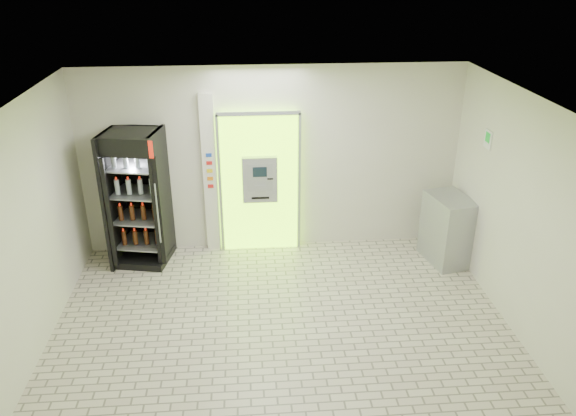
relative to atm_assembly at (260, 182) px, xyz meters
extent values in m
plane|color=beige|center=(0.20, -2.41, -1.17)|extent=(6.00, 6.00, 0.00)
plane|color=silver|center=(0.20, 0.09, 0.33)|extent=(6.00, 0.00, 6.00)
plane|color=silver|center=(0.20, -4.91, 0.33)|extent=(6.00, 0.00, 6.00)
plane|color=silver|center=(-2.80, -2.41, 0.33)|extent=(0.00, 5.00, 5.00)
plane|color=silver|center=(3.20, -2.41, 0.33)|extent=(0.00, 5.00, 5.00)
plane|color=white|center=(0.20, -2.41, 1.83)|extent=(6.00, 6.00, 0.00)
cube|color=#92FD11|center=(0.00, 0.02, -0.02)|extent=(1.20, 0.12, 2.30)
cube|color=gray|center=(0.00, -0.05, 1.13)|extent=(1.28, 0.04, 0.06)
cube|color=gray|center=(-0.63, -0.05, -0.02)|extent=(0.04, 0.04, 2.30)
cube|color=gray|center=(0.63, -0.05, -0.02)|extent=(0.04, 0.04, 2.30)
cube|color=black|center=(0.10, -0.04, -0.67)|extent=(0.62, 0.01, 0.67)
cube|color=black|center=(-0.34, -0.04, 0.81)|extent=(0.22, 0.01, 0.18)
cube|color=#9A9CA1|center=(0.00, -0.09, 0.08)|extent=(0.55, 0.12, 0.75)
cube|color=black|center=(0.00, -0.16, 0.23)|extent=(0.22, 0.01, 0.16)
cube|color=gray|center=(0.00, -0.16, -0.05)|extent=(0.16, 0.01, 0.12)
cube|color=black|center=(0.16, -0.16, 0.11)|extent=(0.09, 0.01, 0.02)
cube|color=black|center=(0.00, -0.16, -0.21)|extent=(0.28, 0.01, 0.03)
cube|color=silver|center=(-0.78, 0.04, 0.13)|extent=(0.22, 0.10, 2.60)
cube|color=#193FB2|center=(-0.78, -0.02, 0.48)|extent=(0.09, 0.01, 0.06)
cube|color=red|center=(-0.78, -0.02, 0.35)|extent=(0.09, 0.01, 0.06)
cube|color=yellow|center=(-0.78, -0.02, 0.22)|extent=(0.09, 0.01, 0.06)
cube|color=orange|center=(-0.78, -0.02, 0.09)|extent=(0.09, 0.01, 0.06)
cube|color=red|center=(-0.78, -0.02, -0.04)|extent=(0.09, 0.01, 0.06)
cube|color=black|center=(-1.88, -0.29, -0.10)|extent=(0.93, 0.87, 2.14)
cube|color=black|center=(-1.88, 0.05, -0.10)|extent=(0.80, 0.21, 2.14)
cube|color=red|center=(-1.88, -0.65, 0.83)|extent=(0.77, 0.16, 0.26)
cube|color=white|center=(-1.88, -0.65, 0.83)|extent=(0.44, 0.09, 0.07)
cube|color=black|center=(-1.88, -0.29, -1.12)|extent=(0.93, 0.87, 0.11)
cylinder|color=gray|center=(-1.54, -0.67, -0.19)|extent=(0.03, 0.03, 0.96)
cube|color=gray|center=(-1.88, -0.29, -0.85)|extent=(0.78, 0.74, 0.02)
cube|color=gray|center=(-1.88, -0.29, -0.42)|extent=(0.78, 0.74, 0.02)
cube|color=gray|center=(-1.88, -0.29, 0.00)|extent=(0.78, 0.74, 0.02)
cube|color=gray|center=(-1.88, -0.29, 0.43)|extent=(0.78, 0.74, 0.02)
cube|color=#9A9CA1|center=(2.92, -0.67, -0.62)|extent=(0.70, 0.91, 1.09)
cube|color=gray|center=(2.64, -0.67, -0.57)|extent=(0.17, 0.79, 0.01)
cube|color=white|center=(3.19, -1.01, 0.95)|extent=(0.02, 0.22, 0.26)
cube|color=#0C8E20|center=(3.18, -1.01, 0.98)|extent=(0.00, 0.14, 0.14)
camera|label=1|loc=(-0.20, -8.31, 3.36)|focal=35.00mm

